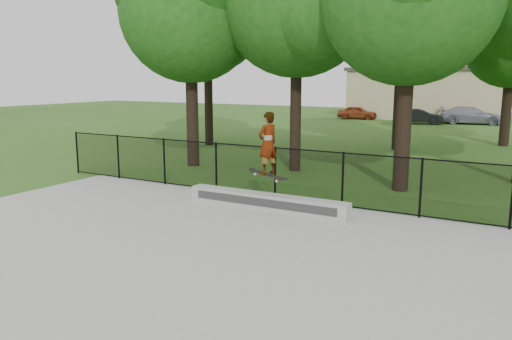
# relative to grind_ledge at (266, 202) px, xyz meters

# --- Properties ---
(ground) EXTENTS (100.00, 100.00, 0.00)m
(ground) POSITION_rel_grind_ledge_xyz_m (-0.35, -4.70, -0.27)
(ground) COLOR #2B5217
(ground) RESTS_ON ground
(concrete_slab) EXTENTS (14.00, 12.00, 0.06)m
(concrete_slab) POSITION_rel_grind_ledge_xyz_m (-0.35, -4.70, -0.24)
(concrete_slab) COLOR #A1A19C
(concrete_slab) RESTS_ON ground
(grind_ledge) EXTENTS (4.50, 0.40, 0.43)m
(grind_ledge) POSITION_rel_grind_ledge_xyz_m (0.00, 0.00, 0.00)
(grind_ledge) COLOR #B1B1AC
(grind_ledge) RESTS_ON concrete_slab
(car_a) EXTENTS (3.35, 1.70, 1.10)m
(car_a) POSITION_rel_grind_ledge_xyz_m (-7.16, 29.86, 0.28)
(car_a) COLOR maroon
(car_a) RESTS_ON ground
(car_b) EXTENTS (3.31, 2.00, 1.13)m
(car_b) POSITION_rel_grind_ledge_xyz_m (-1.69, 27.87, 0.29)
(car_b) COLOR black
(car_b) RESTS_ON ground
(car_c) EXTENTS (4.39, 2.57, 1.30)m
(car_c) POSITION_rel_grind_ledge_xyz_m (1.75, 29.65, 0.38)
(car_c) COLOR gray
(car_c) RESTS_ON ground
(skater_airborne) EXTENTS (0.83, 0.66, 1.72)m
(skater_airborne) POSITION_rel_grind_ledge_xyz_m (0.19, -0.29, 1.55)
(skater_airborne) COLOR black
(skater_airborne) RESTS_ON ground
(chainlink_fence) EXTENTS (16.06, 0.06, 1.50)m
(chainlink_fence) POSITION_rel_grind_ledge_xyz_m (-0.35, 1.20, 0.54)
(chainlink_fence) COLOR black
(chainlink_fence) RESTS_ON concrete_slab
(tree_row) EXTENTS (20.75, 18.03, 10.42)m
(tree_row) POSITION_rel_grind_ledge_xyz_m (-0.53, 8.90, 6.16)
(tree_row) COLOR black
(tree_row) RESTS_ON ground
(distant_building) EXTENTS (12.40, 6.40, 4.30)m
(distant_building) POSITION_rel_grind_ledge_xyz_m (-2.35, 33.30, 1.89)
(distant_building) COLOR tan
(distant_building) RESTS_ON ground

